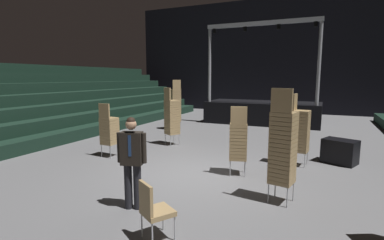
{
  "coord_description": "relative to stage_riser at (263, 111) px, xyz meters",
  "views": [
    {
      "loc": [
        3.04,
        -6.78,
        2.51
      ],
      "look_at": [
        -0.08,
        0.14,
        1.4
      ],
      "focal_mm": 27.44,
      "sensor_mm": 36.0,
      "label": 1
    }
  ],
  "objects": [
    {
      "name": "chair_stack_rear_left",
      "position": [
        1.09,
        -9.0,
        0.23
      ],
      "size": [
        0.54,
        0.54,
        1.79
      ],
      "rotation": [
        0.0,
        0.0,
        0.28
      ],
      "color": "#B2B5BA",
      "rests_on": "ground_plane"
    },
    {
      "name": "chair_stack_front_right",
      "position": [
        2.48,
        -7.51,
        0.35
      ],
      "size": [
        0.49,
        0.49,
        2.05
      ],
      "rotation": [
        0.0,
        0.0,
        4.58
      ],
      "color": "#B2B5BA",
      "rests_on": "ground_plane"
    },
    {
      "name": "chair_stack_mid_centre",
      "position": [
        -3.09,
        -8.98,
        0.18
      ],
      "size": [
        0.46,
        0.46,
        1.71
      ],
      "rotation": [
        0.0,
        0.0,
        6.23
      ],
      "color": "#B2B5BA",
      "rests_on": "ground_plane"
    },
    {
      "name": "stage_riser",
      "position": [
        0.0,
        0.0,
        0.0
      ],
      "size": [
        5.98,
        2.62,
        5.26
      ],
      "color": "black",
      "rests_on": "ground_plane"
    },
    {
      "name": "chair_stack_rear_right",
      "position": [
        -2.07,
        -6.69,
        0.39
      ],
      "size": [
        0.6,
        0.6,
        2.14
      ],
      "rotation": [
        0.0,
        0.0,
        5.75
      ],
      "color": "#B2B5BA",
      "rests_on": "ground_plane"
    },
    {
      "name": "chair_stack_mid_left",
      "position": [
        2.36,
        -10.33,
        0.48
      ],
      "size": [
        0.52,
        0.52,
        2.31
      ],
      "rotation": [
        0.0,
        0.0,
        6.08
      ],
      "color": "#B2B5BA",
      "rests_on": "ground_plane"
    },
    {
      "name": "equipment_road_case",
      "position": [
        3.56,
        -6.81,
        -0.32
      ],
      "size": [
        1.06,
        0.9,
        0.71
      ],
      "primitive_type": "cube",
      "rotation": [
        0.0,
        0.0,
        -0.4
      ],
      "color": "black",
      "rests_on": "ground_plane"
    },
    {
      "name": "man_with_tie",
      "position": [
        -0.19,
        -11.8,
        0.34
      ],
      "size": [
        0.57,
        0.34,
        1.78
      ],
      "rotation": [
        0.0,
        0.0,
        3.45
      ],
      "color": "black",
      "rests_on": "ground_plane"
    },
    {
      "name": "arena_end_wall",
      "position": [
        0.0,
        5.56,
        3.32
      ],
      "size": [
        22.0,
        0.3,
        8.0
      ],
      "primitive_type": "cube",
      "color": "black",
      "rests_on": "ground_plane"
    },
    {
      "name": "ground_plane",
      "position": [
        0.0,
        -9.44,
        -0.73
      ],
      "size": [
        22.0,
        30.0,
        0.1
      ],
      "primitive_type": "cube",
      "color": "slate"
    },
    {
      "name": "chair_stack_mid_right",
      "position": [
        -3.45,
        -3.78,
        0.52
      ],
      "size": [
        0.62,
        0.62,
        2.39
      ],
      "rotation": [
        0.0,
        0.0,
        0.88
      ],
      "color": "#B2B5BA",
      "rests_on": "ground_plane"
    },
    {
      "name": "loose_chair_near_man",
      "position": [
        0.76,
        -12.59,
        -0.14
      ],
      "size": [
        0.61,
        0.61,
        0.95
      ],
      "rotation": [
        0.0,
        0.0,
        5.72
      ],
      "color": "#B2B5BA",
      "rests_on": "ground_plane"
    },
    {
      "name": "bleacher_bank_left",
      "position": [
        -8.38,
        -8.44,
        0.9
      ],
      "size": [
        5.25,
        24.0,
        3.15
      ],
      "rotation": [
        0.0,
        0.0,
        1.57
      ],
      "color": "black",
      "rests_on": "ground_plane"
    }
  ]
}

